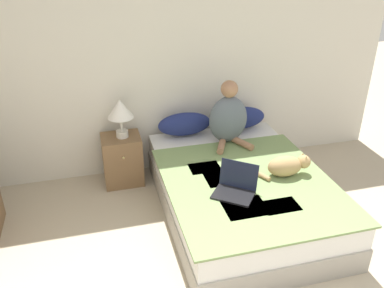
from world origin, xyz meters
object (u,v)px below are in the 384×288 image
(cat_tabby, at_px, (287,166))
(person_sitting, at_px, (228,118))
(bed, at_px, (240,192))
(table_lamp, at_px, (120,111))
(pillow_near, at_px, (184,124))
(pillow_far, at_px, (240,118))
(laptop_open, at_px, (235,188))
(nightstand, at_px, (122,159))

(cat_tabby, bearing_deg, person_sitting, 114.30)
(bed, height_order, table_lamp, table_lamp)
(person_sitting, height_order, table_lamp, person_sitting)
(pillow_near, distance_m, table_lamp, 0.75)
(pillow_far, bearing_deg, table_lamp, -177.99)
(cat_tabby, xyz_separation_m, table_lamp, (-1.41, 1.05, 0.29))
(laptop_open, bearing_deg, pillow_far, 105.71)
(bed, height_order, laptop_open, laptop_open)
(person_sitting, bearing_deg, laptop_open, -105.63)
(pillow_near, relative_size, laptop_open, 1.34)
(pillow_far, height_order, cat_tabby, pillow_far)
(bed, distance_m, nightstand, 1.37)
(bed, distance_m, laptop_open, 0.48)
(person_sitting, relative_size, laptop_open, 1.54)
(person_sitting, bearing_deg, pillow_near, 144.91)
(laptop_open, height_order, table_lamp, table_lamp)
(person_sitting, relative_size, table_lamp, 1.62)
(bed, distance_m, pillow_far, 1.05)
(bed, xyz_separation_m, cat_tabby, (0.39, -0.17, 0.34))
(bed, relative_size, pillow_far, 3.54)
(nightstand, height_order, table_lamp, table_lamp)
(nightstand, bearing_deg, bed, -40.06)
(pillow_far, xyz_separation_m, cat_tabby, (0.06, -1.10, -0.03))
(bed, xyz_separation_m, pillow_near, (-0.33, 0.93, 0.37))
(cat_tabby, bearing_deg, table_lamp, 147.15)
(person_sitting, distance_m, laptop_open, 1.03)
(person_sitting, height_order, cat_tabby, person_sitting)
(laptop_open, xyz_separation_m, table_lamp, (-0.84, 1.21, 0.33))
(person_sitting, distance_m, table_lamp, 1.14)
(cat_tabby, xyz_separation_m, nightstand, (-1.43, 1.05, -0.30))
(pillow_far, bearing_deg, cat_tabby, -87.10)
(person_sitting, height_order, nightstand, person_sitting)
(pillow_far, height_order, table_lamp, table_lamp)
(pillow_far, relative_size, laptop_open, 1.34)
(laptop_open, bearing_deg, nightstand, 163.54)
(cat_tabby, height_order, table_lamp, table_lamp)
(cat_tabby, height_order, nightstand, cat_tabby)
(laptop_open, bearing_deg, pillow_near, 134.54)
(nightstand, relative_size, table_lamp, 1.31)
(pillow_near, height_order, table_lamp, table_lamp)
(laptop_open, bearing_deg, cat_tabby, 53.69)
(pillow_near, distance_m, pillow_far, 0.66)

